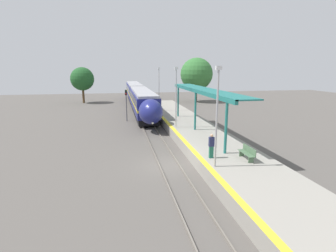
# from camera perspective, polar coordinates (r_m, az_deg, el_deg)

# --- Properties ---
(ground_plane) EXTENTS (120.00, 120.00, 0.00)m
(ground_plane) POSITION_cam_1_polar(r_m,az_deg,el_deg) (19.60, 0.16, -8.54)
(ground_plane) COLOR #56514C
(rail_left) EXTENTS (0.08, 90.00, 0.15)m
(rail_left) POSITION_cam_1_polar(r_m,az_deg,el_deg) (19.46, -1.95, -8.47)
(rail_left) COLOR slate
(rail_left) RESTS_ON ground_plane
(rail_right) EXTENTS (0.08, 90.00, 0.15)m
(rail_right) POSITION_cam_1_polar(r_m,az_deg,el_deg) (19.71, 2.23, -8.19)
(rail_right) COLOR slate
(rail_right) RESTS_ON ground_plane
(train) EXTENTS (2.83, 40.67, 3.89)m
(train) POSITION_cam_1_polar(r_m,az_deg,el_deg) (47.46, -6.52, 6.55)
(train) COLOR black
(train) RESTS_ON ground_plane
(platform_right) EXTENTS (5.11, 64.00, 0.97)m
(platform_right) POSITION_cam_1_polar(r_m,az_deg,el_deg) (20.63, 12.00, -6.32)
(platform_right) COLOR gray
(platform_right) RESTS_ON ground_plane
(platform_bench) EXTENTS (0.44, 1.77, 0.89)m
(platform_bench) POSITION_cam_1_polar(r_m,az_deg,el_deg) (18.61, 16.94, -5.55)
(platform_bench) COLOR #4C6B4C
(platform_bench) RESTS_ON platform_right
(person_waiting) EXTENTS (0.36, 0.22, 1.71)m
(person_waiting) POSITION_cam_1_polar(r_m,az_deg,el_deg) (18.23, 9.42, -4.21)
(person_waiting) COLOR #1E604C
(person_waiting) RESTS_ON platform_right
(railway_signal) EXTENTS (0.28, 0.28, 4.23)m
(railway_signal) POSITION_cam_1_polar(r_m,az_deg,el_deg) (35.76, -9.07, 5.16)
(railway_signal) COLOR #59595E
(railway_signal) RESTS_ON ground_plane
(lamppost_near) EXTENTS (0.36, 0.20, 6.20)m
(lamppost_near) POSITION_cam_1_polar(r_m,az_deg,el_deg) (16.08, 10.61, 3.09)
(lamppost_near) COLOR #9E9EA3
(lamppost_near) RESTS_ON platform_right
(lamppost_mid) EXTENTS (0.36, 0.20, 6.20)m
(lamppost_mid) POSITION_cam_1_polar(r_m,az_deg,el_deg) (27.03, 1.76, 6.99)
(lamppost_mid) COLOR #9E9EA3
(lamppost_mid) RESTS_ON platform_right
(lamppost_far) EXTENTS (0.36, 0.20, 6.20)m
(lamppost_far) POSITION_cam_1_polar(r_m,az_deg,el_deg) (38.29, -1.98, 8.58)
(lamppost_far) COLOR #9E9EA3
(lamppost_far) RESTS_ON platform_right
(station_canopy) EXTENTS (2.02, 18.38, 4.09)m
(station_canopy) POSITION_cam_1_polar(r_m,az_deg,el_deg) (26.21, 7.28, 7.45)
(station_canopy) COLOR #1E6B66
(station_canopy) RESTS_ON platform_right
(background_tree_left) EXTENTS (4.74, 4.74, 7.31)m
(background_tree_left) POSITION_cam_1_polar(r_m,az_deg,el_deg) (57.14, -18.16, 9.70)
(background_tree_left) COLOR brown
(background_tree_left) RESTS_ON ground_plane
(background_tree_right) EXTENTS (6.78, 6.78, 9.26)m
(background_tree_right) POSITION_cam_1_polar(r_m,az_deg,el_deg) (56.47, 6.24, 11.16)
(background_tree_right) COLOR brown
(background_tree_right) RESTS_ON ground_plane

